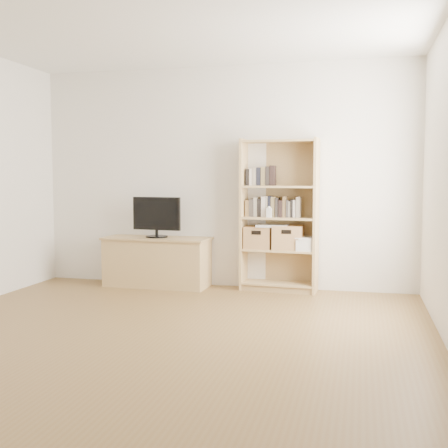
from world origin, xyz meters
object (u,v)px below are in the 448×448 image
(tv_stand, at_px, (157,263))
(bookshelf, at_px, (279,215))
(television, at_px, (157,217))
(laptop, at_px, (272,226))
(baby_monitor, at_px, (269,213))
(basket_right, at_px, (288,237))
(basket_left, at_px, (259,237))

(tv_stand, relative_size, bookshelf, 0.71)
(tv_stand, height_order, television, television)
(bookshelf, height_order, television, bookshelf)
(laptop, bearing_deg, television, -177.87)
(bookshelf, bearing_deg, baby_monitor, -135.00)
(basket_right, xyz_separation_m, laptop, (-0.18, -0.00, 0.13))
(baby_monitor, distance_m, basket_left, 0.33)
(basket_right, relative_size, laptop, 0.94)
(basket_right, height_order, laptop, laptop)
(tv_stand, relative_size, television, 2.03)
(tv_stand, xyz_separation_m, bookshelf, (1.45, 0.08, 0.59))
(baby_monitor, distance_m, laptop, 0.17)
(tv_stand, distance_m, laptop, 1.46)
(baby_monitor, height_order, laptop, baby_monitor)
(bookshelf, bearing_deg, laptop, -165.66)
(bookshelf, relative_size, laptop, 4.90)
(tv_stand, bearing_deg, baby_monitor, 1.40)
(tv_stand, distance_m, baby_monitor, 1.48)
(baby_monitor, relative_size, basket_left, 0.34)
(television, height_order, basket_left, television)
(tv_stand, relative_size, baby_monitor, 11.77)
(basket_right, bearing_deg, laptop, -178.01)
(bookshelf, relative_size, television, 2.87)
(tv_stand, distance_m, bookshelf, 1.57)
(tv_stand, xyz_separation_m, baby_monitor, (1.35, -0.01, 0.62))
(tv_stand, xyz_separation_m, basket_right, (1.56, 0.06, 0.34))
(laptop, bearing_deg, baby_monitor, -110.69)
(tv_stand, xyz_separation_m, television, (-0.00, 0.00, 0.54))
(baby_monitor, bearing_deg, basket_left, 151.93)
(baby_monitor, bearing_deg, bookshelf, 51.09)
(tv_stand, height_order, basket_left, basket_left)
(television, xyz_separation_m, laptop, (1.38, 0.06, -0.08))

